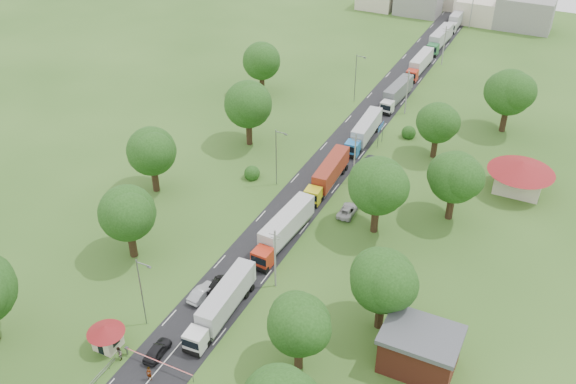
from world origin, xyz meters
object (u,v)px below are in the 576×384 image
Objects in this scene: guard_booth at (106,334)px; car_lane_front at (157,350)px; car_lane_mid at (202,293)px; boom_barrier at (149,358)px; truck_0 at (223,303)px; info_sign at (381,130)px; pedestrian_near at (149,374)px.

guard_booth reaches higher than car_lane_front.
car_lane_front is 10.52m from car_lane_mid.
car_lane_front is at bearing 14.35° from guard_booth.
boom_barrier is 2.10× the size of guard_booth.
boom_barrier is 10.93m from truck_0.
boom_barrier is 2.18× the size of car_lane_front.
info_sign is 58.91m from car_lane_front.
truck_0 is (3.59, 10.26, 1.19)m from boom_barrier.
truck_0 reaches higher than car_lane_front.
pedestrian_near reaches higher than car_lane_front.
guard_booth is at bearing -179.99° from boom_barrier.
pedestrian_near is at bearing 103.06° from car_lane_mid.
pedestrian_near is (7.21, -1.85, -1.24)m from guard_booth.
car_lane_front is 0.93× the size of car_lane_mid.
car_lane_mid is (-7.10, -48.00, -2.25)m from info_sign.
guard_booth is at bearing -101.68° from info_sign.
car_lane_front is (-3.56, -8.76, -1.36)m from truck_0.
pedestrian_near reaches higher than car_lane_mid.
boom_barrier is at bearing -96.24° from info_sign.
car_lane_mid is at bearing -98.41° from info_sign.
info_sign reaches higher than car_lane_front.
car_lane_front reaches higher than boom_barrier.
guard_booth is 1.07× the size of info_sign.
car_lane_mid is at bearing 157.11° from truck_0.
truck_0 is (-2.97, -49.74, -0.92)m from info_sign.
guard_booth is 61.27m from info_sign.
car_lane_mid is (-0.57, 10.50, 0.03)m from car_lane_front.
truck_0 reaches higher than car_lane_mid.
pedestrian_near is (-5.19, -61.85, -2.07)m from info_sign.
boom_barrier is at bearing 0.01° from guard_booth.
info_sign is 0.97× the size of car_lane_front.
guard_booth reaches higher than pedestrian_near.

